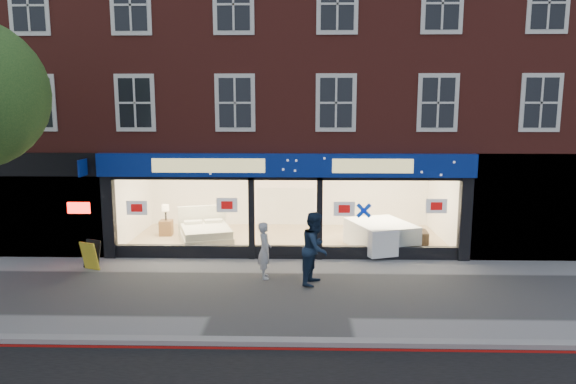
{
  "coord_description": "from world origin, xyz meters",
  "views": [
    {
      "loc": [
        0.47,
        -12.45,
        4.61
      ],
      "look_at": [
        0.09,
        2.5,
        2.2
      ],
      "focal_mm": 32.0,
      "sensor_mm": 36.0,
      "label": 1
    }
  ],
  "objects_px": {
    "display_bed": "(206,233)",
    "pedestrian_grey": "(265,250)",
    "sofa": "(395,234)",
    "mattress_stack": "(381,235)",
    "pedestrian_blue": "(315,248)",
    "a_board": "(91,255)"
  },
  "relations": [
    {
      "from": "mattress_stack",
      "to": "display_bed",
      "type": "bearing_deg",
      "value": 174.83
    },
    {
      "from": "a_board",
      "to": "pedestrian_grey",
      "type": "xyz_separation_m",
      "value": [
        5.1,
        -0.63,
        0.36
      ]
    },
    {
      "from": "display_bed",
      "to": "a_board",
      "type": "bearing_deg",
      "value": -154.27
    },
    {
      "from": "pedestrian_blue",
      "to": "display_bed",
      "type": "bearing_deg",
      "value": 63.32
    },
    {
      "from": "sofa",
      "to": "display_bed",
      "type": "bearing_deg",
      "value": 5.56
    },
    {
      "from": "display_bed",
      "to": "sofa",
      "type": "relative_size",
      "value": 1.13
    },
    {
      "from": "a_board",
      "to": "mattress_stack",
      "type": "bearing_deg",
      "value": 36.89
    },
    {
      "from": "mattress_stack",
      "to": "a_board",
      "type": "bearing_deg",
      "value": -165.87
    },
    {
      "from": "sofa",
      "to": "pedestrian_blue",
      "type": "bearing_deg",
      "value": 58.47
    },
    {
      "from": "mattress_stack",
      "to": "pedestrian_blue",
      "type": "relative_size",
      "value": 1.35
    },
    {
      "from": "display_bed",
      "to": "pedestrian_grey",
      "type": "xyz_separation_m",
      "value": [
        2.26,
        -3.36,
        0.37
      ]
    },
    {
      "from": "pedestrian_grey",
      "to": "sofa",
      "type": "bearing_deg",
      "value": -60.74
    },
    {
      "from": "sofa",
      "to": "a_board",
      "type": "relative_size",
      "value": 2.5
    },
    {
      "from": "pedestrian_grey",
      "to": "pedestrian_blue",
      "type": "distance_m",
      "value": 1.46
    },
    {
      "from": "display_bed",
      "to": "sofa",
      "type": "bearing_deg",
      "value": -16.84
    },
    {
      "from": "pedestrian_blue",
      "to": "mattress_stack",
      "type": "bearing_deg",
      "value": -15.06
    },
    {
      "from": "display_bed",
      "to": "mattress_stack",
      "type": "xyz_separation_m",
      "value": [
        5.88,
        -0.53,
        0.11
      ]
    },
    {
      "from": "sofa",
      "to": "a_board",
      "type": "bearing_deg",
      "value": 21.42
    },
    {
      "from": "a_board",
      "to": "pedestrian_blue",
      "type": "distance_m",
      "value": 6.59
    },
    {
      "from": "mattress_stack",
      "to": "a_board",
      "type": "height_order",
      "value": "mattress_stack"
    },
    {
      "from": "mattress_stack",
      "to": "pedestrian_grey",
      "type": "relative_size",
      "value": 1.67
    },
    {
      "from": "display_bed",
      "to": "sofa",
      "type": "distance_m",
      "value": 6.48
    }
  ]
}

